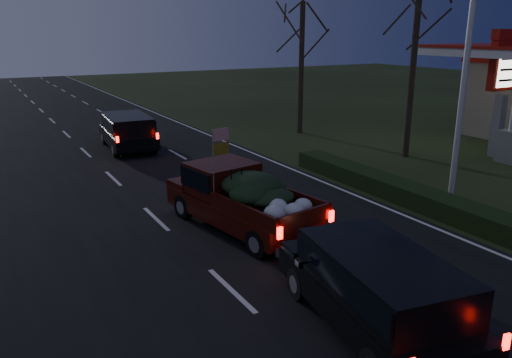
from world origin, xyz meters
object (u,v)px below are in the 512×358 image
light_pole (470,31)px  pickup_truck (240,195)px  rear_suv (378,284)px  lead_suv (128,128)px  gas_price_pylon (505,72)px

light_pole → pickup_truck: 8.89m
rear_suv → lead_suv: bearing=98.7°
pickup_truck → lead_suv: 11.59m
lead_suv → rear_suv: size_ratio=1.00×
gas_price_pylon → lead_suv: gas_price_pylon is taller
gas_price_pylon → lead_suv: (-14.01, 9.73, -2.75)m
light_pole → gas_price_pylon: (6.50, 2.99, -1.71)m
pickup_truck → rear_suv: 5.86m
gas_price_pylon → pickup_truck: gas_price_pylon is taller
gas_price_pylon → rear_suv: (-14.35, -7.72, -2.77)m
light_pole → gas_price_pylon: light_pole is taller
light_pole → rear_suv: light_pole is taller
pickup_truck → lead_suv: bearing=80.3°
rear_suv → light_pole: bearing=40.9°
gas_price_pylon → pickup_truck: (-14.09, -1.87, -2.77)m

